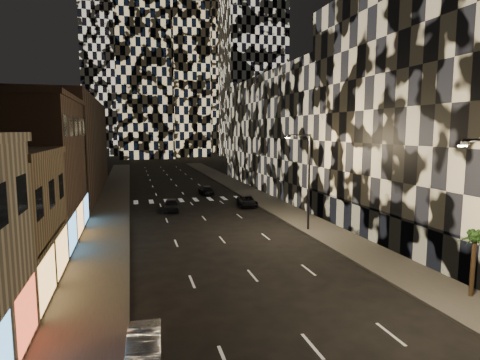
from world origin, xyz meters
TOP-DOWN VIEW (x-y plane):
  - sidewalk_left at (-10.00, 50.00)m, footprint 4.00×120.00m
  - sidewalk_right at (10.00, 50.00)m, footprint 4.00×120.00m
  - curb_left at (-7.90, 50.00)m, footprint 0.20×120.00m
  - curb_right at (7.90, 50.00)m, footprint 0.20×120.00m
  - retail_brown at (-17.00, 33.50)m, footprint 10.00×15.00m
  - retail_filler_left at (-17.00, 60.00)m, footprint 10.00×40.00m
  - midrise_right at (20.00, 24.50)m, footprint 16.00×25.00m
  - midrise_base at (12.30, 24.50)m, footprint 0.60×25.00m
  - midrise_filler_right at (20.00, 57.00)m, footprint 16.00×40.00m
  - tower_right_mid at (35.00, 135.00)m, footprint 20.00×20.00m
  - tower_center_low at (-2.00, 140.00)m, footprint 18.00×18.00m
  - streetlight_far at (8.35, 30.00)m, footprint 2.55×0.25m
  - car_silver_parked at (-7.20, 11.69)m, footprint 1.65×4.00m
  - car_dark_midlane at (-3.01, 42.82)m, footprint 2.12×4.42m
  - car_dark_oncoming at (3.28, 54.15)m, footprint 1.88×4.52m
  - car_dark_rightlane at (6.48, 43.34)m, footprint 2.59×4.82m
  - palm_tree at (10.91, 13.30)m, footprint 1.95×1.92m

SIDE VIEW (x-z plane):
  - sidewalk_left at x=-10.00m, z-range 0.00..0.15m
  - sidewalk_right at x=10.00m, z-range 0.00..0.15m
  - curb_left at x=-7.90m, z-range 0.00..0.15m
  - curb_right at x=7.90m, z-range 0.00..0.15m
  - car_dark_rightlane at x=6.48m, z-range 0.00..1.28m
  - car_silver_parked at x=-7.20m, z-range 0.00..1.29m
  - car_dark_oncoming at x=3.28m, z-range 0.00..1.30m
  - car_dark_midlane at x=-3.01m, z-range 0.00..1.46m
  - midrise_base at x=12.30m, z-range 0.00..3.00m
  - palm_tree at x=10.91m, z-range 1.39..5.22m
  - streetlight_far at x=8.35m, z-range 0.85..9.85m
  - retail_brown at x=-17.00m, z-range 0.00..12.00m
  - retail_filler_left at x=-17.00m, z-range 0.00..14.00m
  - midrise_filler_right at x=20.00m, z-range 0.00..18.00m
  - midrise_right at x=20.00m, z-range 0.00..22.00m
  - tower_center_low at x=-2.00m, z-range 0.00..95.00m
  - tower_right_mid at x=35.00m, z-range 0.00..100.00m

